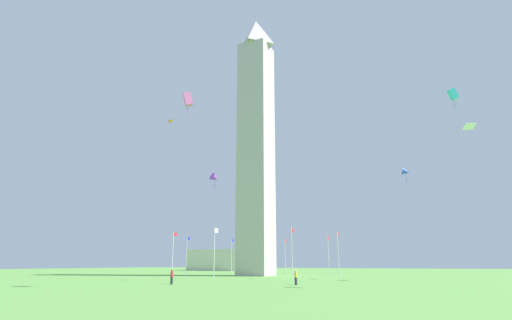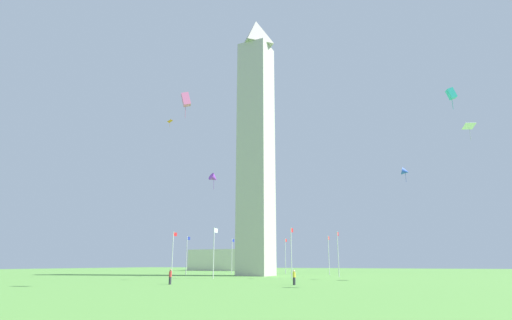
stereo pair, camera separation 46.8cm
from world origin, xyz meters
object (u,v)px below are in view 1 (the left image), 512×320
at_px(flagpole_n, 285,254).
at_px(kite_cyan_box, 453,94).
at_px(person_yellow_shirt, 296,278).
at_px(distant_building, 230,260).
at_px(flagpole_s, 214,250).
at_px(flagpole_w, 338,252).
at_px(flagpole_se, 173,252).
at_px(kite_white_diamond, 469,127).
at_px(flagpole_ne, 232,254).
at_px(flagpole_e, 187,253).
at_px(flagpole_nw, 328,253).
at_px(person_red_shirt, 172,277).
at_px(flagpole_sw, 292,250).
at_px(kite_pink_box, 188,99).
at_px(kite_blue_delta, 406,172).
at_px(obelisk_monument, 256,138).
at_px(kite_purple_delta, 215,178).
at_px(kite_orange_diamond, 170,121).

height_order(flagpole_n, kite_cyan_box, kite_cyan_box).
height_order(person_yellow_shirt, distant_building, distant_building).
distance_m(flagpole_s, flagpole_w, 22.34).
bearing_deg(flagpole_se, kite_cyan_box, -110.86).
distance_m(flagpole_se, kite_white_diamond, 51.93).
height_order(flagpole_ne, flagpole_e, same).
xyz_separation_m(kite_cyan_box, kite_white_diamond, (19.71, -2.69, 2.29)).
xyz_separation_m(flagpole_nw, person_red_shirt, (-44.18, 6.57, -3.46)).
height_order(flagpole_sw, kite_pink_box, kite_pink_box).
relative_size(flagpole_nw, person_red_shirt, 4.69).
distance_m(person_red_shirt, kite_pink_box, 19.81).
xyz_separation_m(flagpole_s, kite_blue_delta, (6.87, -28.68, 11.29)).
relative_size(flagpole_sw, person_red_shirt, 4.69).
bearing_deg(flagpole_e, flagpole_ne, -22.50).
relative_size(person_red_shirt, kite_pink_box, 0.58).
bearing_deg(person_red_shirt, obelisk_monument, -20.79).
bearing_deg(flagpole_s, flagpole_n, -0.00).
bearing_deg(flagpole_sw, kite_pink_box, 176.35).
distance_m(kite_purple_delta, kite_blue_delta, 28.54).
relative_size(person_yellow_shirt, kite_blue_delta, 0.70).
distance_m(flagpole_n, person_yellow_shirt, 47.71).
bearing_deg(kite_pink_box, flagpole_n, 9.87).
relative_size(flagpole_ne, flagpole_se, 1.00).
height_order(flagpole_se, kite_blue_delta, kite_blue_delta).
bearing_deg(flagpole_w, obelisk_monument, 90.22).
xyz_separation_m(flagpole_n, kite_purple_delta, (-37.61, -3.25, 10.07)).
distance_m(flagpole_n, kite_cyan_box, 58.68).
bearing_deg(person_yellow_shirt, flagpole_se, -6.36).
height_order(kite_purple_delta, kite_white_diamond, kite_white_diamond).
distance_m(flagpole_e, flagpole_nw, 29.18).
bearing_deg(obelisk_monument, flagpole_sw, -134.84).
xyz_separation_m(flagpole_se, kite_cyan_box, (-17.65, -46.33, 14.73)).
height_order(flagpole_se, flagpole_s, same).
height_order(obelisk_monument, flagpole_w, obelisk_monument).
xyz_separation_m(flagpole_w, person_red_shirt, (-33.01, 11.20, -3.46)).
bearing_deg(flagpole_e, flagpole_s, -135.00).
distance_m(obelisk_monument, kite_orange_diamond, 18.81).
xyz_separation_m(obelisk_monument, flagpole_nw, (11.23, -11.17, -22.84)).
bearing_deg(person_red_shirt, flagpole_sw, -45.48).
height_order(kite_cyan_box, kite_white_diamond, kite_white_diamond).
bearing_deg(person_yellow_shirt, flagpole_sw, -44.87).
height_order(kite_pink_box, distant_building, kite_pink_box).
relative_size(flagpole_nw, kite_orange_diamond, 5.86).
xyz_separation_m(flagpole_se, flagpole_w, (11.17, -26.96, 0.00)).
height_order(flagpole_s, distant_building, flagpole_s).
bearing_deg(flagpole_se, flagpole_s, -112.50).
height_order(kite_pink_box, kite_white_diamond, kite_white_diamond).
xyz_separation_m(person_red_shirt, kite_blue_delta, (24.09, -24.08, 14.75)).
relative_size(flagpole_sw, person_yellow_shirt, 4.91).
xyz_separation_m(obelisk_monument, kite_white_diamond, (-9.04, -37.85, -5.81)).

